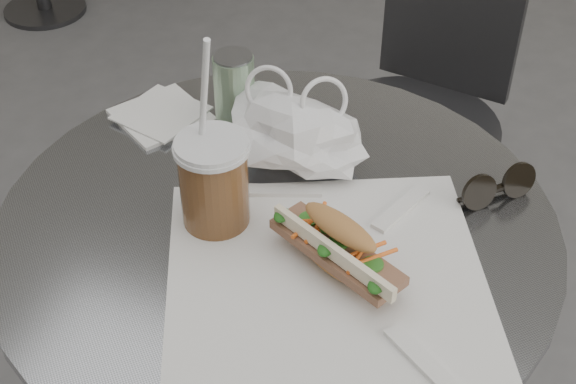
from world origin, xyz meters
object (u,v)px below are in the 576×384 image
(chair_far, at_px, (412,164))
(banh_mi, at_px, (338,246))
(cafe_table, at_px, (278,349))
(drink_can, at_px, (234,90))
(iced_coffee, at_px, (214,181))
(sunglasses, at_px, (497,188))

(chair_far, distance_m, banh_mi, 0.89)
(cafe_table, height_order, drink_can, drink_can)
(cafe_table, height_order, banh_mi, banh_mi)
(drink_can, bearing_deg, banh_mi, -45.22)
(banh_mi, height_order, iced_coffee, iced_coffee)
(cafe_table, xyz_separation_m, chair_far, (0.05, 0.71, -0.14))
(iced_coffee, distance_m, sunglasses, 0.39)
(drink_can, bearing_deg, sunglasses, -5.70)
(chair_far, relative_size, sunglasses, 7.41)
(iced_coffee, xyz_separation_m, sunglasses, (0.34, 0.18, -0.05))
(iced_coffee, distance_m, drink_can, 0.23)
(cafe_table, xyz_separation_m, drink_can, (-0.14, 0.19, 0.33))
(cafe_table, relative_size, sunglasses, 7.71)
(chair_far, bearing_deg, banh_mi, 102.89)
(chair_far, bearing_deg, iced_coffee, 89.32)
(iced_coffee, bearing_deg, chair_far, 80.52)
(banh_mi, xyz_separation_m, sunglasses, (0.16, 0.21, -0.02))
(sunglasses, relative_size, drink_can, 0.83)
(cafe_table, xyz_separation_m, banh_mi, (0.11, -0.06, 0.31))
(iced_coffee, height_order, sunglasses, iced_coffee)
(iced_coffee, bearing_deg, drink_can, 107.28)
(sunglasses, distance_m, drink_can, 0.41)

